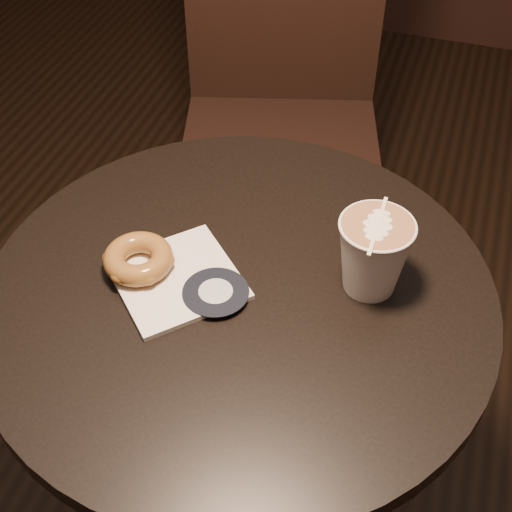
% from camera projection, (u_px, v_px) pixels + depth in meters
% --- Properties ---
extents(cafe_table, '(0.70, 0.70, 0.75)m').
position_uv_depth(cafe_table, '(241.00, 373.00, 1.11)').
color(cafe_table, black).
rests_on(cafe_table, ground).
extents(chair, '(0.54, 0.54, 1.11)m').
position_uv_depth(chair, '(282.00, 78.00, 1.60)').
color(chair, black).
rests_on(chair, ground).
extents(pastry_bag, '(0.22, 0.22, 0.01)m').
position_uv_depth(pastry_bag, '(177.00, 279.00, 0.97)').
color(pastry_bag, white).
rests_on(pastry_bag, cafe_table).
extents(doughnut, '(0.10, 0.10, 0.03)m').
position_uv_depth(doughnut, '(138.00, 259.00, 0.97)').
color(doughnut, brown).
rests_on(doughnut, pastry_bag).
extents(latte_cup, '(0.10, 0.10, 0.11)m').
position_uv_depth(latte_cup, '(373.00, 256.00, 0.93)').
color(latte_cup, silver).
rests_on(latte_cup, cafe_table).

